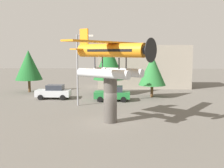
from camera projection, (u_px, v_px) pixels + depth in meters
name	position (u px, v px, depth m)	size (l,w,h in m)	color
ground_plane	(110.00, 122.00, 21.81)	(140.00, 140.00, 0.00)	#605B54
display_pedestal	(110.00, 100.00, 21.58)	(1.10, 1.10, 3.76)	#4C4742
floatplane_monument	(112.00, 56.00, 21.07)	(7.06, 9.29, 4.00)	silver
car_near_silver	(54.00, 92.00, 32.49)	(4.20, 2.02, 1.76)	silver
car_mid_green	(113.00, 94.00, 31.15)	(4.20, 2.02, 1.76)	#237A38
streetlight_primary	(79.00, 65.00, 28.01)	(1.84, 0.28, 7.62)	gray
storefront_building	(143.00, 66.00, 43.01)	(14.55, 5.04, 6.81)	#9E9384
tree_west	(29.00, 65.00, 37.56)	(3.81, 3.81, 6.03)	brown
tree_east	(109.00, 62.00, 35.44)	(4.24, 4.24, 6.78)	brown
tree_center_back	(152.00, 70.00, 33.36)	(3.45, 3.45, 5.40)	brown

